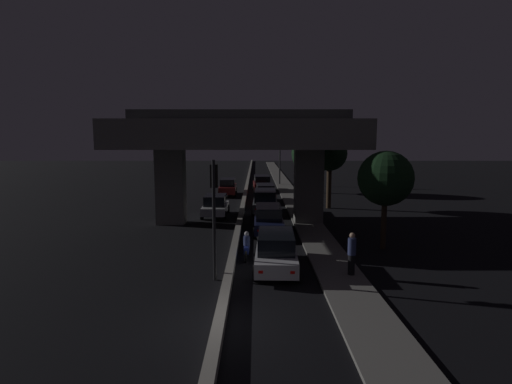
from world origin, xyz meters
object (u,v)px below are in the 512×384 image
object	(u,v)px
car_dark_blue_second	(269,219)
pedestrian_on_sidewalk	(353,254)
traffic_light_left_of_median	(215,199)
car_white_lead_oncoming	(217,205)
car_dark_red_fourth	(266,193)
car_white_lead	(277,250)
motorcycle_blue_filtering_near	(248,247)
car_dark_red_fifth	(263,183)
car_dark_red_second_oncoming	(229,187)
car_grey_third	(266,201)
street_lamp	(279,151)

from	to	relation	value
car_dark_blue_second	pedestrian_on_sidewalk	size ratio (longest dim) A/B	2.61
traffic_light_left_of_median	car_white_lead_oncoming	distance (m)	14.32
car_dark_red_fourth	car_white_lead	bearing A→B (deg)	177.70
motorcycle_blue_filtering_near	pedestrian_on_sidewalk	world-z (taller)	pedestrian_on_sidewalk
car_white_lead	car_dark_red_fifth	distance (m)	27.70
car_dark_red_second_oncoming	motorcycle_blue_filtering_near	distance (m)	22.81
traffic_light_left_of_median	motorcycle_blue_filtering_near	world-z (taller)	traffic_light_left_of_median
car_white_lead	pedestrian_on_sidewalk	xyz separation A→B (m)	(3.16, -1.10, 0.17)
traffic_light_left_of_median	pedestrian_on_sidewalk	bearing A→B (deg)	2.18
car_grey_third	car_dark_red_fourth	bearing A→B (deg)	0.01
traffic_light_left_of_median	pedestrian_on_sidewalk	world-z (taller)	traffic_light_left_of_median
car_dark_blue_second	pedestrian_on_sidewalk	world-z (taller)	pedestrian_on_sidewalk
car_white_lead	motorcycle_blue_filtering_near	size ratio (longest dim) A/B	2.57
car_dark_red_second_oncoming	traffic_light_left_of_median	bearing A→B (deg)	1.61
car_grey_third	car_dark_red_fifth	xyz separation A→B (m)	(-0.05, 13.57, -0.01)
car_dark_red_second_oncoming	car_dark_red_fifth	bearing A→B (deg)	131.25
car_grey_third	car_white_lead_oncoming	size ratio (longest dim) A/B	1.07
motorcycle_blue_filtering_near	traffic_light_left_of_median	bearing A→B (deg)	159.26
street_lamp	car_dark_blue_second	size ratio (longest dim) A/B	1.55
pedestrian_on_sidewalk	car_white_lead	bearing A→B (deg)	160.84
car_grey_third	car_dark_red_fifth	world-z (taller)	car_grey_third
street_lamp	motorcycle_blue_filtering_near	bearing A→B (deg)	-95.75
traffic_light_left_of_median	car_white_lead_oncoming	xyz separation A→B (m)	(-1.39, 14.02, -2.58)
street_lamp	car_white_lead	distance (m)	34.24
traffic_light_left_of_median	motorcycle_blue_filtering_near	size ratio (longest dim) A/B	2.68
car_dark_red_fifth	car_dark_red_second_oncoming	bearing A→B (deg)	129.88
car_dark_red_fourth	car_dark_blue_second	bearing A→B (deg)	177.21
car_dark_blue_second	motorcycle_blue_filtering_near	xyz separation A→B (m)	(-1.24, -5.45, -0.33)
traffic_light_left_of_median	car_white_lead_oncoming	world-z (taller)	traffic_light_left_of_median
car_white_lead	street_lamp	bearing A→B (deg)	-0.99
car_dark_red_fifth	motorcycle_blue_filtering_near	bearing A→B (deg)	174.91
car_dark_red_second_oncoming	street_lamp	bearing A→B (deg)	147.92
motorcycle_blue_filtering_near	car_white_lead	bearing A→B (deg)	-138.70
car_dark_blue_second	car_dark_red_fourth	xyz separation A→B (m)	(0.08, 12.71, -0.01)
street_lamp	car_dark_blue_second	xyz separation A→B (m)	(-2.01, -26.88, -3.47)
car_white_lead	car_dark_red_fourth	xyz separation A→B (m)	(-0.04, 19.83, 0.01)
car_dark_red_fourth	car_dark_red_second_oncoming	xyz separation A→B (m)	(-3.85, 4.52, 0.03)
car_dark_blue_second	car_dark_red_fifth	size ratio (longest dim) A/B	1.12
traffic_light_left_of_median	car_dark_red_fifth	distance (m)	29.22
car_grey_third	motorcycle_blue_filtering_near	world-z (taller)	car_grey_third
car_dark_red_fifth	pedestrian_on_sidewalk	world-z (taller)	pedestrian_on_sidewalk
car_dark_blue_second	car_white_lead_oncoming	world-z (taller)	car_dark_blue_second
car_dark_red_fourth	car_grey_third	bearing A→B (deg)	176.21
car_dark_blue_second	car_grey_third	size ratio (longest dim) A/B	1.07
car_white_lead_oncoming	motorcycle_blue_filtering_near	bearing A→B (deg)	14.00
street_lamp	car_dark_red_fourth	bearing A→B (deg)	-97.74
traffic_light_left_of_median	car_grey_third	world-z (taller)	traffic_light_left_of_median
car_white_lead	car_dark_red_fourth	distance (m)	19.83
car_dark_red_fifth	pedestrian_on_sidewalk	bearing A→B (deg)	-175.88
traffic_light_left_of_median	car_white_lead	size ratio (longest dim) A/B	1.05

